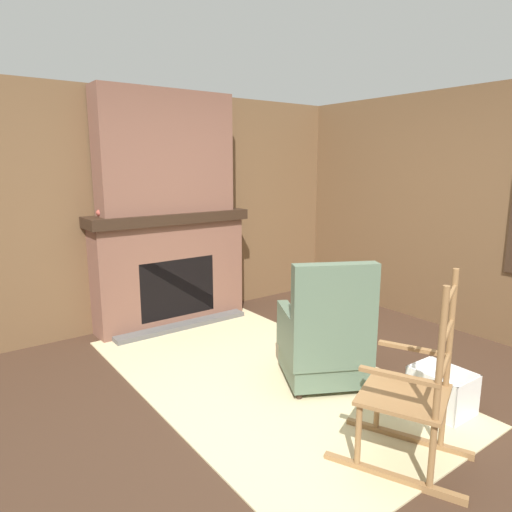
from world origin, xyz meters
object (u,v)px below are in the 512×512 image
Objects in this scene: armchair at (325,341)px; rocking_chair at (411,399)px; storage_case at (217,204)px; oil_lamp_vase at (102,208)px; decorative_plate_on_mantel at (170,200)px; laundry_basket at (442,391)px; firewood_stack at (321,324)px.

armchair is 1.05m from rocking_chair.
armchair is 2.33m from storage_case.
oil_lamp_vase is 0.75m from decorative_plate_on_mantel.
armchair is at bearing -153.15° from laundry_basket.
oil_lamp_vase is (-1.22, -1.87, 1.25)m from firewood_stack.
oil_lamp_vase is at bearing 53.74° from armchair.
storage_case is 0.59m from decorative_plate_on_mantel.
storage_case is at bearing -35.32° from rocking_chair.
decorative_plate_on_mantel is (-2.13, -0.28, 1.00)m from armchair.
oil_lamp_vase is (-2.91, -1.43, 1.17)m from laundry_basket.
laundry_basket is 3.13m from storage_case.
armchair reaches higher than laundry_basket.
firewood_stack is at bearing 42.07° from decorative_plate_on_mantel.
rocking_chair is 2.83× the size of laundry_basket.
oil_lamp_vase is at bearing -153.83° from laundry_basket.
armchair reaches higher than firewood_stack.
oil_lamp_vase is (-2.11, -1.03, 0.95)m from armchair.
decorative_plate_on_mantel reaches higher than laundry_basket.
rocking_chair reaches higher than firewood_stack.
armchair is 0.91m from laundry_basket.
oil_lamp_vase is (-3.12, -0.73, 0.92)m from rocking_chair.
rocking_chair is at bearing -0.23° from decorative_plate_on_mantel.
decorative_plate_on_mantel reaches higher than armchair.
rocking_chair is at bearing -73.07° from laundry_basket.
oil_lamp_vase reaches higher than rocking_chair.
firewood_stack is 1.11× the size of laundry_basket.
armchair is at bearing -8.27° from storage_case.
oil_lamp_vase reaches higher than laundry_basket.
decorative_plate_on_mantel is at bearing -24.62° from rocking_chair.
firewood_stack is 1.74m from laundry_basket.
laundry_basket is 1.80× the size of storage_case.
storage_case is (0.00, 1.33, -0.02)m from oil_lamp_vase.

